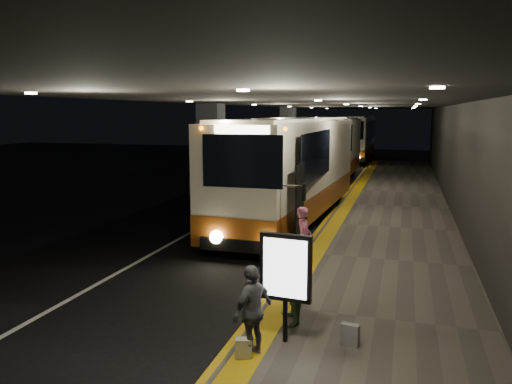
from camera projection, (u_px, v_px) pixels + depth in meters
The scene contains 18 objects.
ground at pixel (209, 259), 14.02m from camera, with size 90.00×90.00×0.00m, color black.
lane_line_white at pixel (215, 219), 19.26m from camera, with size 0.12×50.00×0.01m, color silver.
kerb_stripe_yellow at pixel (321, 226), 18.08m from camera, with size 0.18×50.00×0.01m, color gold.
sidewalk at pixel (390, 229), 17.38m from camera, with size 4.50×50.00×0.15m, color #514C44.
tactile_strip at pixel (335, 223), 17.91m from camera, with size 0.50×50.00×0.01m, color gold.
terminal_wall at pixel (465, 146), 16.28m from camera, with size 0.10×50.00×6.00m, color black.
support_columns at pixel (211, 166), 17.88m from camera, with size 0.80×24.80×4.40m.
canopy at pixel (328, 97), 17.31m from camera, with size 9.00×50.00×0.40m, color black.
coach_main at pixel (292, 174), 18.77m from camera, with size 3.09×12.19×3.77m.
coach_second at pixel (327, 154), 28.61m from camera, with size 2.73×11.72×3.67m.
coach_third at pixel (356, 140), 43.31m from camera, with size 2.45×11.70×3.68m.
passenger_boarding at pixel (304, 238), 12.56m from camera, with size 0.59×0.38×1.61m, color #A64D6B.
passenger_waiting_green at pixel (290, 283), 9.27m from camera, with size 0.76×0.47×1.57m, color #496F3D.
passenger_waiting_grey at pixel (253, 311), 8.05m from camera, with size 0.90×0.46×1.53m, color #545359.
bag_polka at pixel (350, 335), 8.49m from camera, with size 0.31×0.13×0.38m, color black.
bag_plain at pixel (244, 348), 8.05m from camera, with size 0.27×0.16×0.33m, color silver.
info_sign at pixel (286, 270), 8.45m from camera, with size 0.91×0.19×1.92m.
stanchion_post at pixel (289, 266), 11.23m from camera, with size 0.05×0.05×1.01m, color black.
Camera 1 is at (5.17, -12.59, 4.08)m, focal length 35.00 mm.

